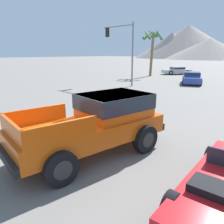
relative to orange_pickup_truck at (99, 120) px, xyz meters
The scene contains 6 objects.
ground_plane 1.15m from the orange_pickup_truck, behind, with size 320.00×320.00×0.00m, color slate.
orange_pickup_truck is the anchor object (origin of this frame).
parked_car_blue 19.19m from the orange_pickup_truck, 105.87° to the left, with size 3.42×4.48×1.25m.
parked_car_silver 29.65m from the orange_pickup_truck, 113.23° to the left, with size 3.90×4.55×1.12m.
traffic_light_crosswalk 16.46m from the orange_pickup_truck, 129.25° to the left, with size 3.99×0.38×6.04m.
palm_tree_tall 26.00m from the orange_pickup_truck, 120.70° to the left, with size 2.75×2.69×6.41m.
Camera 1 is at (5.37, -4.64, 3.23)m, focal length 35.00 mm.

